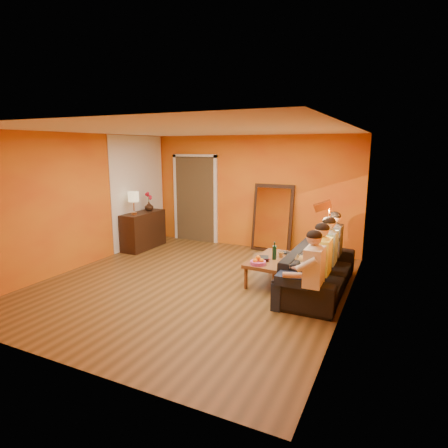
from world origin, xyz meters
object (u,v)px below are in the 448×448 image
at_px(sofa, 318,270).
at_px(sideboard, 143,230).
at_px(person_far_left, 314,274).
at_px(vase, 149,206).
at_px(tumbler, 281,255).
at_px(person_mid_left, 322,263).
at_px(wine_bottle, 274,251).
at_px(dog, 301,280).
at_px(person_far_right, 334,246).
at_px(table_lamp, 134,203).
at_px(person_mid_right, 328,254).
at_px(coffee_table, 272,270).
at_px(floor_lamp, 328,246).
at_px(mirror_frame, 273,218).
at_px(laptop, 288,254).

bearing_deg(sofa, sideboard, 78.28).
height_order(person_far_left, vase, person_far_left).
bearing_deg(tumbler, person_mid_left, -36.90).
distance_m(person_far_left, wine_bottle, 1.34).
height_order(dog, person_far_right, person_far_right).
distance_m(table_lamp, person_mid_right, 4.42).
bearing_deg(sideboard, wine_bottle, -14.22).
bearing_deg(table_lamp, dog, -16.88).
height_order(coffee_table, floor_lamp, floor_lamp).
xyz_separation_m(mirror_frame, floor_lamp, (1.55, -1.77, -0.04)).
xyz_separation_m(table_lamp, floor_lamp, (4.34, -0.39, -0.39)).
relative_size(mirror_frame, wine_bottle, 4.90).
bearing_deg(laptop, wine_bottle, -116.33).
relative_size(person_mid_right, laptop, 3.55).
bearing_deg(tumbler, mirror_frame, 112.88).
xyz_separation_m(dog, person_mid_right, (0.25, 0.77, 0.24)).
bearing_deg(laptop, tumbler, -112.95).
height_order(coffee_table, person_far_right, person_far_right).
xyz_separation_m(mirror_frame, wine_bottle, (0.69, -1.96, -0.18)).
bearing_deg(person_far_left, wine_bottle, 131.84).
bearing_deg(tumbler, person_far_right, 30.26).
bearing_deg(coffee_table, sideboard, 169.47).
bearing_deg(person_far_right, coffee_table, -147.53).
bearing_deg(wine_bottle, mirror_frame, 109.27).
bearing_deg(sofa, mirror_frame, 36.50).
height_order(sideboard, person_mid_left, person_mid_left).
height_order(mirror_frame, person_mid_left, mirror_frame).
relative_size(sofa, wine_bottle, 7.33).
bearing_deg(sideboard, person_mid_left, -16.92).
height_order(sideboard, person_far_left, person_far_left).
xyz_separation_m(sideboard, person_far_left, (4.37, -1.88, 0.18)).
height_order(coffee_table, laptop, laptop).
relative_size(mirror_frame, tumbler, 15.11).
height_order(person_mid_right, wine_bottle, person_mid_right).
distance_m(floor_lamp, wine_bottle, 0.90).
xyz_separation_m(floor_lamp, tumbler, (-0.79, -0.02, -0.25)).
bearing_deg(dog, tumbler, 147.71).
distance_m(person_far_left, person_far_right, 1.65).
bearing_deg(wine_bottle, dog, -45.97).
bearing_deg(dog, person_far_right, 102.65).
relative_size(mirror_frame, sofa, 0.67).
height_order(person_far_right, laptop, person_far_right).
distance_m(coffee_table, person_mid_left, 1.14).
bearing_deg(table_lamp, coffee_table, -8.81).
relative_size(sideboard, floor_lamp, 0.82).
height_order(sideboard, dog, sideboard).
relative_size(sideboard, tumbler, 11.73).
xyz_separation_m(mirror_frame, person_far_right, (1.58, -1.31, -0.15)).
distance_m(coffee_table, person_far_right, 1.19).
relative_size(dog, person_far_left, 0.61).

